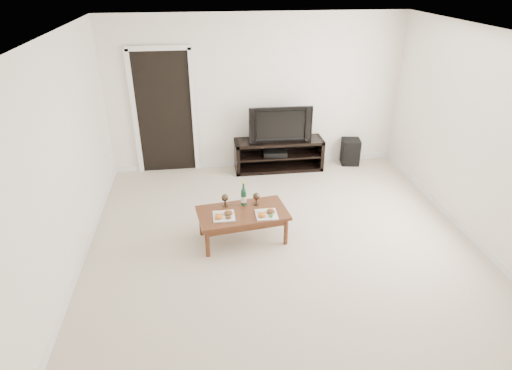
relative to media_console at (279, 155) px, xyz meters
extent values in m
plane|color=beige|center=(-0.36, -2.50, -0.28)|extent=(5.50, 5.50, 0.00)
cube|color=white|center=(-0.36, 0.27, 1.02)|extent=(5.00, 0.04, 2.60)
cube|color=white|center=(-0.36, -2.50, 2.35)|extent=(5.00, 5.50, 0.04)
cube|color=black|center=(-1.91, 0.24, 0.75)|extent=(0.90, 0.02, 2.05)
cube|color=black|center=(0.00, 0.00, 0.00)|extent=(1.53, 0.45, 0.55)
imported|color=black|center=(0.00, 0.00, 0.58)|extent=(1.07, 0.15, 0.62)
cube|color=black|center=(-0.07, -0.01, 0.05)|extent=(0.43, 0.33, 0.08)
cube|color=black|center=(1.33, 0.07, -0.04)|extent=(0.35, 0.35, 0.46)
cube|color=#5B2F19|center=(-0.86, -2.10, -0.07)|extent=(1.21, 0.77, 0.42)
cube|color=white|center=(-1.10, -2.19, 0.18)|extent=(0.27, 0.27, 0.07)
cube|color=white|center=(-0.57, -2.22, 0.18)|extent=(0.27, 0.27, 0.07)
cylinder|color=#103C23|center=(-0.82, -1.92, 0.32)|extent=(0.07, 0.07, 0.35)
camera|label=1|loc=(-1.31, -6.79, 2.96)|focal=30.00mm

